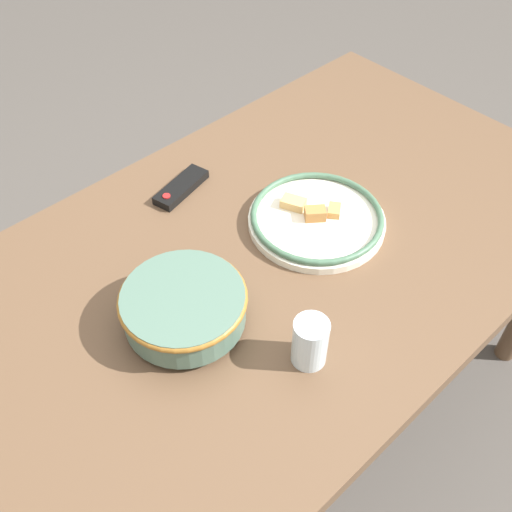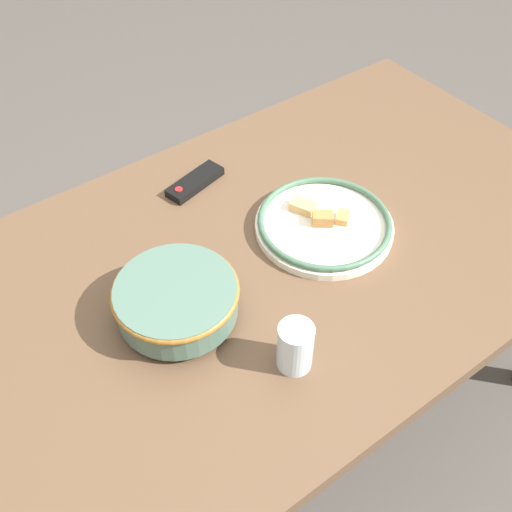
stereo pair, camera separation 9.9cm
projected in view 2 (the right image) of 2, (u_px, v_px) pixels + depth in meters
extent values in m
plane|color=#4C4742|center=(268.00, 413.00, 1.79)|extent=(8.00, 8.00, 0.00)
cube|color=brown|center=(273.00, 258.00, 1.29)|extent=(1.56, 0.89, 0.04)
cylinder|color=brown|center=(370.00, 173.00, 2.04)|extent=(0.06, 0.06, 0.66)
cylinder|color=#4C6B5B|center=(179.00, 313.00, 1.15)|extent=(0.10, 0.10, 0.01)
cylinder|color=#4C6B5B|center=(177.00, 299.00, 1.12)|extent=(0.23, 0.23, 0.07)
cylinder|color=#B75B23|center=(177.00, 301.00, 1.13)|extent=(0.21, 0.21, 0.06)
torus|color=#936023|center=(175.00, 291.00, 1.11)|extent=(0.24, 0.24, 0.01)
cylinder|color=silver|center=(324.00, 226.00, 1.31)|extent=(0.30, 0.30, 0.02)
torus|color=#42664C|center=(325.00, 221.00, 1.30)|extent=(0.29, 0.29, 0.01)
cube|color=tan|center=(343.00, 217.00, 1.31)|extent=(0.05, 0.05, 0.02)
cube|color=tan|center=(303.00, 206.00, 1.33)|extent=(0.05, 0.06, 0.02)
cube|color=#B2753D|center=(323.00, 219.00, 1.30)|extent=(0.05, 0.05, 0.03)
cube|color=black|center=(195.00, 182.00, 1.42)|extent=(0.16, 0.08, 0.02)
cylinder|color=red|center=(179.00, 189.00, 1.38)|extent=(0.02, 0.02, 0.00)
cylinder|color=silver|center=(295.00, 347.00, 1.05)|extent=(0.06, 0.06, 0.10)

